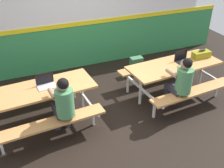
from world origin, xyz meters
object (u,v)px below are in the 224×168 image
object	(u,v)px
student_further	(181,81)
laptop_dark	(183,59)
laptop_silver	(46,84)
toolbox_grey	(201,55)
picnic_table_right	(174,71)
backpack_dark	(136,66)
student_nearer	(64,103)
picnic_table_left	(40,97)

from	to	relation	value
student_further	laptop_dark	bearing A→B (deg)	53.64
laptop_silver	toolbox_grey	bearing A→B (deg)	-1.59
picnic_table_right	laptop_silver	world-z (taller)	laptop_silver
student_further	laptop_dark	xyz separation A→B (m)	(0.47, 0.63, 0.08)
backpack_dark	picnic_table_right	bearing A→B (deg)	-76.18
student_nearer	student_further	size ratio (longest dim) A/B	1.00
picnic_table_left	laptop_dark	world-z (taller)	laptop_dark
picnic_table_right	laptop_silver	size ratio (longest dim) A/B	6.00
laptop_silver	laptop_dark	world-z (taller)	same
picnic_table_left	student_further	size ratio (longest dim) A/B	1.67
student_nearer	toolbox_grey	distance (m)	3.18
student_nearer	picnic_table_left	bearing A→B (deg)	120.66
laptop_dark	backpack_dark	xyz separation A→B (m)	(-0.51, 1.09, -0.57)
student_nearer	student_further	xyz separation A→B (m)	(2.19, -0.14, 0.00)
picnic_table_left	laptop_silver	bearing A→B (deg)	18.59
student_further	laptop_dark	world-z (taller)	student_further
laptop_dark	backpack_dark	world-z (taller)	laptop_dark
toolbox_grey	backpack_dark	xyz separation A→B (m)	(-0.98, 1.09, -0.60)
laptop_silver	picnic_table_right	bearing A→B (deg)	-3.23
student_further	laptop_silver	size ratio (longest dim) A/B	3.59
laptop_silver	backpack_dark	size ratio (longest dim) A/B	0.76
student_nearer	toolbox_grey	size ratio (longest dim) A/B	3.02
student_further	toolbox_grey	xyz separation A→B (m)	(0.94, 0.63, 0.10)
laptop_dark	laptop_silver	bearing A→B (deg)	178.14
picnic_table_left	toolbox_grey	xyz separation A→B (m)	(3.45, -0.04, 0.24)
picnic_table_left	student_further	xyz separation A→B (m)	(2.51, -0.68, 0.13)
student_further	toolbox_grey	world-z (taller)	student_further
laptop_silver	toolbox_grey	world-z (taller)	laptop_silver
toolbox_grey	student_nearer	bearing A→B (deg)	-171.10
picnic_table_right	laptop_silver	distance (m)	2.62
student_nearer	laptop_dark	world-z (taller)	student_nearer
backpack_dark	student_further	bearing A→B (deg)	-88.62
laptop_dark	student_nearer	bearing A→B (deg)	-169.55
picnic_table_right	laptop_silver	bearing A→B (deg)	176.77
student_nearer	student_further	bearing A→B (deg)	-3.70
student_nearer	backpack_dark	size ratio (longest dim) A/B	2.74
student_nearer	toolbox_grey	bearing A→B (deg)	8.90
picnic_table_left	picnic_table_right	xyz separation A→B (m)	(2.75, -0.10, 0.00)
picnic_table_right	backpack_dark	distance (m)	1.23
student_nearer	backpack_dark	bearing A→B (deg)	36.31
picnic_table_left	laptop_dark	xyz separation A→B (m)	(2.98, -0.04, 0.21)
laptop_silver	laptop_dark	bearing A→B (deg)	-1.86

